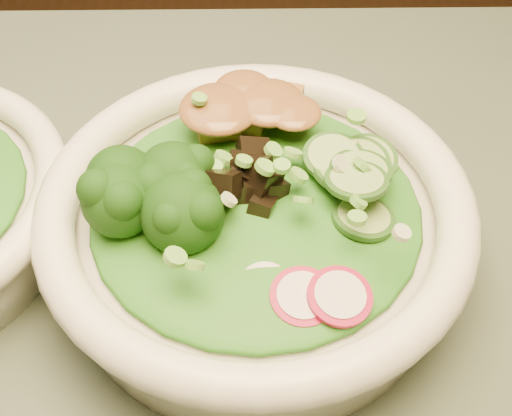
{
  "coord_description": "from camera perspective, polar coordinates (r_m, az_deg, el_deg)",
  "views": [
    {
      "loc": [
        0.12,
        -0.24,
        1.15
      ],
      "look_at": [
        0.12,
        0.07,
        0.81
      ],
      "focal_mm": 50.0,
      "sensor_mm": 36.0,
      "label": 1
    }
  ],
  "objects": [
    {
      "name": "lettuce_bed",
      "position": [
        0.46,
        -0.0,
        0.08
      ],
      "size": [
        0.22,
        0.22,
        0.03
      ],
      "primitive_type": "ellipsoid",
      "color": "#1F5712",
      "rests_on": "salad_bowl"
    },
    {
      "name": "tofu_cubes",
      "position": [
        0.5,
        -1.22,
        6.73
      ],
      "size": [
        0.1,
        0.08,
        0.04
      ],
      "primitive_type": null,
      "rotation": [
        0.0,
        0.0,
        0.14
      ],
      "color": "olive",
      "rests_on": "salad_bowl"
    },
    {
      "name": "cucumber_slices",
      "position": [
        0.46,
        8.45,
        2.19
      ],
      "size": [
        0.08,
        0.08,
        0.04
      ],
      "primitive_type": null,
      "rotation": [
        0.0,
        0.0,
        0.14
      ],
      "color": "#8DB765",
      "rests_on": "salad_bowl"
    },
    {
      "name": "peanut_sauce",
      "position": [
        0.49,
        -1.24,
        7.95
      ],
      "size": [
        0.07,
        0.06,
        0.02
      ],
      "primitive_type": "ellipsoid",
      "color": "brown",
      "rests_on": "tofu_cubes"
    },
    {
      "name": "scallion_garnish",
      "position": [
        0.44,
        -0.0,
        2.33
      ],
      "size": [
        0.2,
        0.2,
        0.03
      ],
      "primitive_type": null,
      "color": "#6AB23F",
      "rests_on": "salad_bowl"
    },
    {
      "name": "radish_slices",
      "position": [
        0.41,
        2.22,
        -6.54
      ],
      "size": [
        0.12,
        0.06,
        0.02
      ],
      "primitive_type": null,
      "rotation": [
        0.0,
        0.0,
        0.14
      ],
      "color": "maroon",
      "rests_on": "salad_bowl"
    },
    {
      "name": "salad_bowl",
      "position": [
        0.48,
        -0.0,
        -1.66
      ],
      "size": [
        0.29,
        0.29,
        0.08
      ],
      "rotation": [
        0.0,
        0.0,
        0.14
      ],
      "color": "white",
      "rests_on": "dining_table"
    },
    {
      "name": "mushroom_heap",
      "position": [
        0.46,
        -0.29,
        2.53
      ],
      "size": [
        0.08,
        0.08,
        0.04
      ],
      "primitive_type": null,
      "rotation": [
        0.0,
        0.0,
        0.14
      ],
      "color": "black",
      "rests_on": "salad_bowl"
    },
    {
      "name": "broccoli_florets",
      "position": [
        0.44,
        -8.39,
        0.19
      ],
      "size": [
        0.09,
        0.08,
        0.05
      ],
      "primitive_type": null,
      "rotation": [
        0.0,
        0.0,
        0.14
      ],
      "color": "black",
      "rests_on": "salad_bowl"
    }
  ]
}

